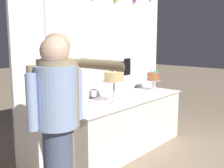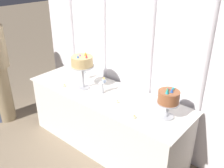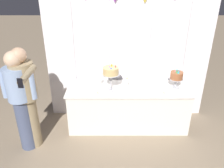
{
  "view_description": "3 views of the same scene",
  "coord_description": "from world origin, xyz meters",
  "px_view_note": "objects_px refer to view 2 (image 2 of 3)",
  "views": [
    {
      "loc": [
        -2.94,
        -2.19,
        1.58
      ],
      "look_at": [
        -0.27,
        0.09,
        1.0
      ],
      "focal_mm": 43.48,
      "sensor_mm": 36.0,
      "label": 1
    },
    {
      "loc": [
        1.74,
        -1.83,
        2.15
      ],
      "look_at": [
        0.0,
        0.22,
        0.84
      ],
      "focal_mm": 39.92,
      "sensor_mm": 36.0,
      "label": 2
    },
    {
      "loc": [
        -0.28,
        -3.35,
        2.54
      ],
      "look_at": [
        -0.27,
        0.15,
        0.81
      ],
      "focal_mm": 36.54,
      "sensor_mm": 36.0,
      "label": 3
    }
  ],
  "objects_px": {
    "flower_vase": "(102,86)",
    "tealight_near_left": "(117,102)",
    "tealight_far_left": "(64,86)",
    "cake_table": "(106,120)",
    "cake_display_nearleft": "(82,63)",
    "wine_glass": "(84,71)",
    "tealight_near_right": "(134,117)",
    "cake_display_nearright": "(168,98)"
  },
  "relations": [
    {
      "from": "flower_vase",
      "to": "tealight_near_left",
      "type": "xyz_separation_m",
      "value": [
        0.28,
        -0.06,
        -0.08
      ]
    },
    {
      "from": "flower_vase",
      "to": "tealight_near_left",
      "type": "bearing_deg",
      "value": -11.86
    },
    {
      "from": "flower_vase",
      "to": "tealight_far_left",
      "type": "height_order",
      "value": "flower_vase"
    },
    {
      "from": "cake_table",
      "to": "cake_display_nearleft",
      "type": "relative_size",
      "value": 4.56
    },
    {
      "from": "cake_display_nearleft",
      "to": "wine_glass",
      "type": "xyz_separation_m",
      "value": [
        -0.18,
        0.18,
        -0.22
      ]
    },
    {
      "from": "cake_table",
      "to": "wine_glass",
      "type": "distance_m",
      "value": 0.7
    },
    {
      "from": "cake_table",
      "to": "tealight_far_left",
      "type": "bearing_deg",
      "value": -159.94
    },
    {
      "from": "wine_glass",
      "to": "tealight_near_right",
      "type": "distance_m",
      "value": 1.1
    },
    {
      "from": "tealight_far_left",
      "to": "tealight_near_right",
      "type": "xyz_separation_m",
      "value": [
        1.08,
        -0.01,
        0.0
      ]
    },
    {
      "from": "cake_display_nearleft",
      "to": "flower_vase",
      "type": "distance_m",
      "value": 0.36
    },
    {
      "from": "cake_display_nearright",
      "to": "tealight_near_left",
      "type": "bearing_deg",
      "value": -170.13
    },
    {
      "from": "tealight_far_left",
      "to": "tealight_near_right",
      "type": "height_order",
      "value": "tealight_near_right"
    },
    {
      "from": "cake_display_nearright",
      "to": "flower_vase",
      "type": "bearing_deg",
      "value": -177.45
    },
    {
      "from": "tealight_far_left",
      "to": "tealight_near_left",
      "type": "distance_m",
      "value": 0.77
    },
    {
      "from": "flower_vase",
      "to": "tealight_near_left",
      "type": "height_order",
      "value": "flower_vase"
    },
    {
      "from": "cake_display_nearright",
      "to": "tealight_far_left",
      "type": "relative_size",
      "value": 6.73
    },
    {
      "from": "flower_vase",
      "to": "wine_glass",
      "type": "bearing_deg",
      "value": 163.61
    },
    {
      "from": "cake_table",
      "to": "cake_display_nearright",
      "type": "height_order",
      "value": "cake_display_nearright"
    },
    {
      "from": "cake_table",
      "to": "cake_display_nearright",
      "type": "xyz_separation_m",
      "value": [
        0.8,
        0.02,
        0.59
      ]
    },
    {
      "from": "cake_display_nearleft",
      "to": "tealight_near_left",
      "type": "distance_m",
      "value": 0.63
    },
    {
      "from": "wine_glass",
      "to": "cake_display_nearleft",
      "type": "bearing_deg",
      "value": -45.24
    },
    {
      "from": "cake_display_nearleft",
      "to": "wine_glass",
      "type": "relative_size",
      "value": 2.87
    },
    {
      "from": "tealight_far_left",
      "to": "tealight_near_right",
      "type": "relative_size",
      "value": 1.01
    },
    {
      "from": "cake_display_nearleft",
      "to": "wine_glass",
      "type": "height_order",
      "value": "cake_display_nearleft"
    },
    {
      "from": "cake_display_nearright",
      "to": "tealight_far_left",
      "type": "xyz_separation_m",
      "value": [
        -1.32,
        -0.21,
        -0.21
      ]
    },
    {
      "from": "cake_table",
      "to": "tealight_near_left",
      "type": "relative_size",
      "value": 44.37
    },
    {
      "from": "cake_display_nearleft",
      "to": "tealight_far_left",
      "type": "bearing_deg",
      "value": -150.3
    },
    {
      "from": "cake_display_nearleft",
      "to": "flower_vase",
      "type": "xyz_separation_m",
      "value": [
        0.26,
        0.05,
        -0.25
      ]
    },
    {
      "from": "cake_display_nearright",
      "to": "flower_vase",
      "type": "height_order",
      "value": "cake_display_nearright"
    },
    {
      "from": "flower_vase",
      "to": "cake_display_nearright",
      "type": "bearing_deg",
      "value": 2.55
    },
    {
      "from": "cake_table",
      "to": "tealight_near_left",
      "type": "xyz_separation_m",
      "value": [
        0.24,
        -0.07,
        0.39
      ]
    },
    {
      "from": "flower_vase",
      "to": "tealight_far_left",
      "type": "xyz_separation_m",
      "value": [
        -0.48,
        -0.18,
        -0.08
      ]
    },
    {
      "from": "cake_table",
      "to": "tealight_far_left",
      "type": "relative_size",
      "value": 41.63
    },
    {
      "from": "tealight_far_left",
      "to": "wine_glass",
      "type": "bearing_deg",
      "value": 83.32
    },
    {
      "from": "cake_display_nearright",
      "to": "tealight_near_left",
      "type": "height_order",
      "value": "cake_display_nearright"
    },
    {
      "from": "wine_glass",
      "to": "tealight_far_left",
      "type": "height_order",
      "value": "wine_glass"
    },
    {
      "from": "cake_display_nearright",
      "to": "tealight_near_right",
      "type": "height_order",
      "value": "cake_display_nearright"
    },
    {
      "from": "tealight_far_left",
      "to": "tealight_near_right",
      "type": "distance_m",
      "value": 1.08
    },
    {
      "from": "wine_glass",
      "to": "tealight_far_left",
      "type": "distance_m",
      "value": 0.33
    },
    {
      "from": "wine_glass",
      "to": "tealight_near_right",
      "type": "bearing_deg",
      "value": -16.87
    },
    {
      "from": "cake_table",
      "to": "tealight_near_left",
      "type": "bearing_deg",
      "value": -16.92
    },
    {
      "from": "cake_display_nearright",
      "to": "tealight_near_right",
      "type": "distance_m",
      "value": 0.38
    }
  ]
}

